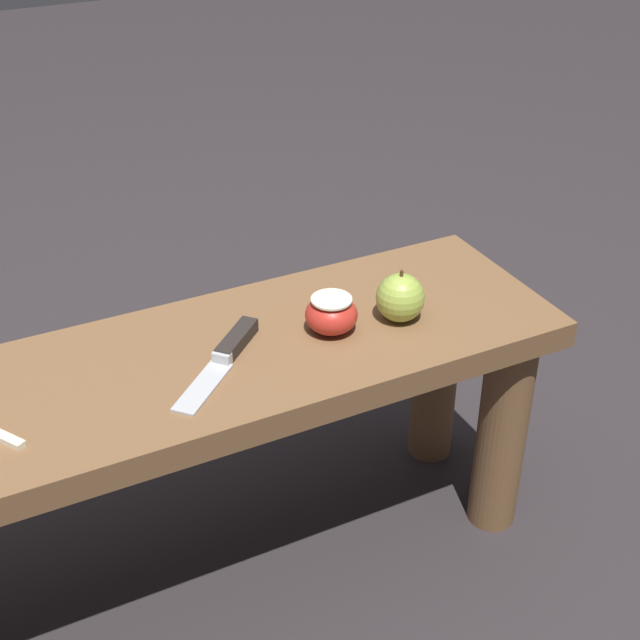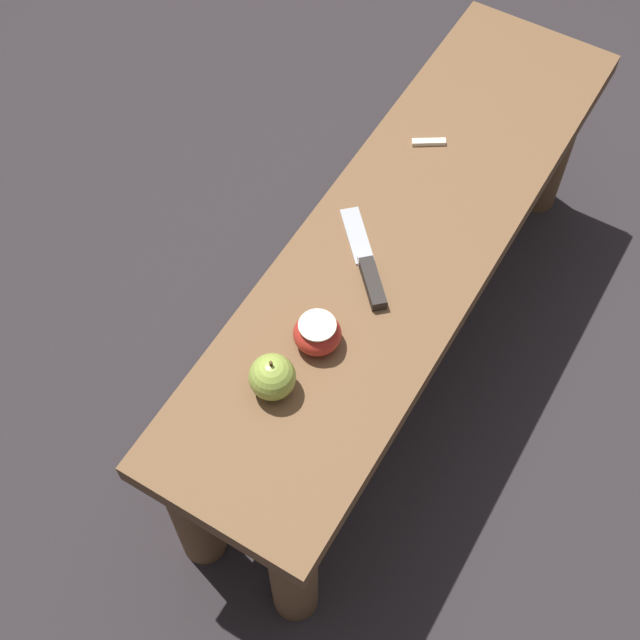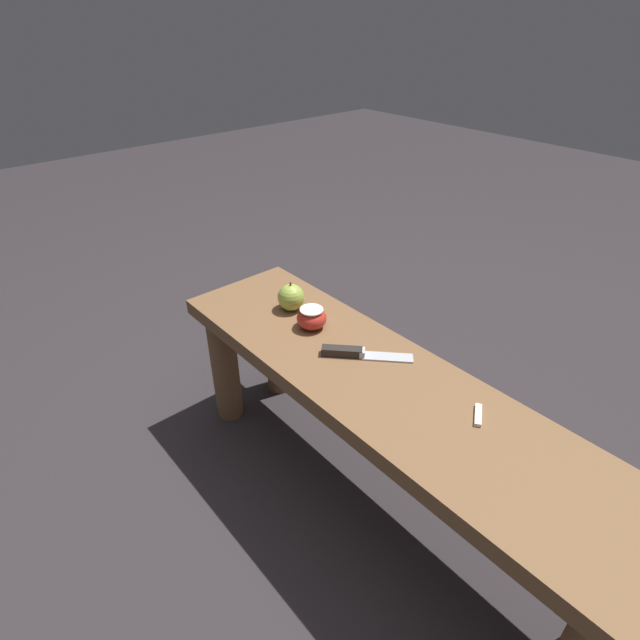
% 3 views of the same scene
% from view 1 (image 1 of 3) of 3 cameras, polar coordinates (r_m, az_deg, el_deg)
% --- Properties ---
extents(ground_plane, '(8.00, 8.00, 0.00)m').
position_cam_1_polar(ground_plane, '(1.47, -9.23, -16.31)').
color(ground_plane, '#2D282B').
extents(wooden_bench, '(1.17, 0.31, 0.40)m').
position_cam_1_polar(wooden_bench, '(1.25, -10.43, -6.92)').
color(wooden_bench, brown).
rests_on(wooden_bench, ground_plane).
extents(knife, '(0.17, 0.16, 0.02)m').
position_cam_1_polar(knife, '(1.21, -5.90, -2.04)').
color(knife, '#B7BABF').
rests_on(knife, wooden_bench).
extents(apple_whole, '(0.07, 0.07, 0.08)m').
position_cam_1_polar(apple_whole, '(1.27, 5.16, 1.44)').
color(apple_whole, '#9EB747').
rests_on(apple_whole, wooden_bench).
extents(apple_cut, '(0.07, 0.07, 0.05)m').
position_cam_1_polar(apple_cut, '(1.24, 0.73, 0.38)').
color(apple_cut, red).
rests_on(apple_cut, wooden_bench).
extents(apple_slice_near_knife, '(0.04, 0.06, 0.01)m').
position_cam_1_polar(apple_slice_near_knife, '(1.13, -19.57, -7.10)').
color(apple_slice_near_knife, silver).
rests_on(apple_slice_near_knife, wooden_bench).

